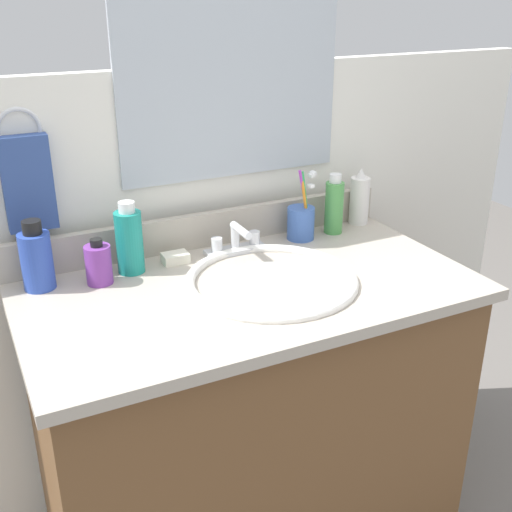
{
  "coord_description": "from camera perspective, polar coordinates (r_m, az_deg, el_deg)",
  "views": [
    {
      "loc": [
        -0.57,
        -1.18,
        1.49
      ],
      "look_at": [
        0.02,
        0.0,
        0.92
      ],
      "focal_mm": 44.52,
      "sensor_mm": 36.0,
      "label": 1
    }
  ],
  "objects": [
    {
      "name": "sink_basin",
      "position": [
        1.49,
        1.38,
        -3.4
      ],
      "size": [
        0.4,
        0.4,
        0.11
      ],
      "color": "white",
      "rests_on": "countertop"
    },
    {
      "name": "bottle_lotion_white",
      "position": [
        1.84,
        9.28,
        5.08
      ],
      "size": [
        0.05,
        0.05,
        0.16
      ],
      "color": "white",
      "rests_on": "countertop"
    },
    {
      "name": "bottle_shampoo_blue",
      "position": [
        1.5,
        -19.12,
        -0.23
      ],
      "size": [
        0.07,
        0.07,
        0.16
      ],
      "color": "#2D4CB2",
      "rests_on": "countertop"
    },
    {
      "name": "hand_towel",
      "position": [
        1.54,
        -19.82,
        6.14
      ],
      "size": [
        0.11,
        0.04,
        0.22
      ],
      "primitive_type": "cube",
      "color": "#334C8C"
    },
    {
      "name": "bottle_mouthwash_teal",
      "position": [
        1.53,
        -11.31,
        1.38
      ],
      "size": [
        0.06,
        0.06,
        0.18
      ],
      "color": "teal",
      "rests_on": "countertop"
    },
    {
      "name": "soap_bar",
      "position": [
        1.58,
        -7.26,
        -0.16
      ],
      "size": [
        0.06,
        0.04,
        0.02
      ],
      "primitive_type": "cube",
      "color": "white",
      "rests_on": "countertop"
    },
    {
      "name": "backsplash",
      "position": [
        1.67,
        -4.6,
        2.4
      ],
      "size": [
        1.04,
        0.02,
        0.09
      ],
      "primitive_type": "cube",
      "color": "#B2A899",
      "rests_on": "countertop"
    },
    {
      "name": "bottle_toner_green",
      "position": [
        1.76,
        7.03,
        4.48
      ],
      "size": [
        0.05,
        0.05,
        0.17
      ],
      "color": "#4C9E4C",
      "rests_on": "countertop"
    },
    {
      "name": "vanity_cabinet",
      "position": [
        1.7,
        -0.49,
        -16.04
      ],
      "size": [
        1.0,
        0.52,
        0.82
      ],
      "primitive_type": "cube",
      "color": "brown",
      "rests_on": "ground_plane"
    },
    {
      "name": "bottle_cream_purple",
      "position": [
        1.49,
        -13.97,
        -0.69
      ],
      "size": [
        0.06,
        0.06,
        0.11
      ],
      "color": "#7A3899",
      "rests_on": "countertop"
    },
    {
      "name": "countertop",
      "position": [
        1.46,
        -0.54,
        -3.11
      ],
      "size": [
        1.04,
        0.56,
        0.03
      ],
      "primitive_type": "cube",
      "color": "#B2A899",
      "rests_on": "vanity_cabinet"
    },
    {
      "name": "mirror_panel",
      "position": [
        1.65,
        -2.25,
        16.72
      ],
      "size": [
        0.6,
        0.01,
        0.56
      ],
      "primitive_type": "cube",
      "color": "#B2BCC6"
    },
    {
      "name": "back_wall",
      "position": [
        1.82,
        -5.09,
        -4.14
      ],
      "size": [
        2.14,
        0.04,
        1.3
      ],
      "primitive_type": "cube",
      "color": "white",
      "rests_on": "ground_plane"
    },
    {
      "name": "faucet",
      "position": [
        1.62,
        -1.79,
        1.19
      ],
      "size": [
        0.16,
        0.1,
        0.08
      ],
      "color": "silver",
      "rests_on": "countertop"
    },
    {
      "name": "cup_blue_plastic",
      "position": [
        1.71,
        4.08,
        3.11
      ],
      "size": [
        0.08,
        0.07,
        0.19
      ],
      "color": "#3F66B7",
      "rests_on": "countertop"
    },
    {
      "name": "towel_ring",
      "position": [
        1.53,
        -20.52,
        10.61
      ],
      "size": [
        0.1,
        0.01,
        0.1
      ],
      "primitive_type": "torus",
      "rotation": [
        1.57,
        0.0,
        0.0
      ],
      "color": "silver"
    }
  ]
}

